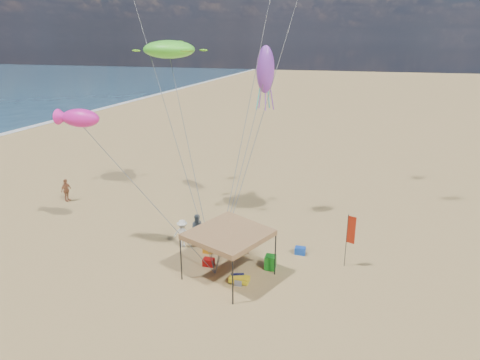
{
  "coord_description": "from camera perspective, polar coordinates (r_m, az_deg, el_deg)",
  "views": [
    {
      "loc": [
        5.72,
        -16.33,
        10.69
      ],
      "look_at": [
        0.0,
        3.0,
        4.0
      ],
      "focal_mm": 31.93,
      "sensor_mm": 36.0,
      "label": 1
    }
  ],
  "objects": [
    {
      "name": "turtle_kite",
      "position": [
        26.5,
        -9.48,
        16.83
      ],
      "size": [
        3.48,
        2.96,
        1.04
      ],
      "primitive_type": "ellipsoid",
      "rotation": [
        0.0,
        0.0,
        0.16
      ],
      "color": "#5AFF36",
      "rests_on": "ground"
    },
    {
      "name": "ground",
      "position": [
        20.33,
        -2.47,
        -13.37
      ],
      "size": [
        280.0,
        280.0,
        0.0
      ],
      "primitive_type": "plane",
      "color": "tan",
      "rests_on": "ground"
    },
    {
      "name": "person_near_c",
      "position": [
        23.21,
        -7.69,
        -7.09
      ],
      "size": [
        1.09,
        0.74,
        1.56
      ],
      "primitive_type": "imported",
      "rotation": [
        0.0,
        0.0,
        3.31
      ],
      "color": "silver",
      "rests_on": "ground"
    },
    {
      "name": "chair_green",
      "position": [
        21.18,
        4.08,
        -10.91
      ],
      "size": [
        0.5,
        0.5,
        0.7
      ],
      "primitive_type": "cube",
      "color": "#18861D",
      "rests_on": "ground"
    },
    {
      "name": "fish_kite",
      "position": [
        22.65,
        -20.54,
        7.76
      ],
      "size": [
        2.18,
        1.32,
        0.91
      ],
      "primitive_type": "ellipsoid",
      "rotation": [
        0.0,
        0.0,
        0.15
      ],
      "color": "#FF22AE",
      "rests_on": "ground"
    },
    {
      "name": "cooler_red",
      "position": [
        21.53,
        -4.21,
        -10.89
      ],
      "size": [
        0.54,
        0.38,
        0.38
      ],
      "primitive_type": "cube",
      "color": "#A60E0D",
      "rests_on": "ground"
    },
    {
      "name": "canopy_tent",
      "position": [
        19.19,
        -1.58,
        -4.53
      ],
      "size": [
        5.8,
        5.8,
        3.87
      ],
      "color": "black",
      "rests_on": "ground"
    },
    {
      "name": "chair_yellow",
      "position": [
        22.71,
        -4.24,
        -8.77
      ],
      "size": [
        0.5,
        0.5,
        0.7
      ],
      "primitive_type": "cube",
      "color": "#FFA21C",
      "rests_on": "ground"
    },
    {
      "name": "bag_navy",
      "position": [
        20.3,
        -0.34,
        -12.82
      ],
      "size": [
        0.69,
        0.54,
        0.36
      ],
      "primitive_type": "cylinder",
      "rotation": [
        0.0,
        1.57,
        0.35
      ],
      "color": "#0E123D",
      "rests_on": "ground"
    },
    {
      "name": "feather_flag",
      "position": [
        21.26,
        14.49,
        -6.83
      ],
      "size": [
        0.4,
        0.17,
        2.76
      ],
      "color": "black",
      "rests_on": "ground"
    },
    {
      "name": "cooler_blue",
      "position": [
        22.74,
        8.04,
        -9.33
      ],
      "size": [
        0.54,
        0.38,
        0.38
      ],
      "primitive_type": "cube",
      "color": "#1544AF",
      "rests_on": "ground"
    },
    {
      "name": "person_near_a",
      "position": [
        22.27,
        0.66,
        -7.89
      ],
      "size": [
        0.73,
        0.64,
        1.68
      ],
      "primitive_type": "imported",
      "rotation": [
        0.0,
        0.0,
        3.62
      ],
      "color": "tan",
      "rests_on": "ground"
    },
    {
      "name": "bag_orange",
      "position": [
        23.56,
        -4.51,
        -8.19
      ],
      "size": [
        0.54,
        0.69,
        0.36
      ],
      "primitive_type": "cylinder",
      "rotation": [
        0.0,
        1.57,
        1.22
      ],
      "color": "orange",
      "rests_on": "ground"
    },
    {
      "name": "person_far_a",
      "position": [
        31.68,
        -22.21,
        -1.26
      ],
      "size": [
        0.42,
        0.95,
        1.59
      ],
      "primitive_type": "imported",
      "rotation": [
        0.0,
        0.0,
        1.53
      ],
      "color": "#A3633E",
      "rests_on": "ground"
    },
    {
      "name": "beach_cart",
      "position": [
        20.09,
        -0.08,
        -13.11
      ],
      "size": [
        0.9,
        0.5,
        0.24
      ],
      "primitive_type": "cube",
      "color": "yellow",
      "rests_on": "ground"
    },
    {
      "name": "crate_grey",
      "position": [
        19.99,
        -0.16,
        -13.49
      ],
      "size": [
        0.34,
        0.3,
        0.28
      ],
      "primitive_type": "cube",
      "color": "gray",
      "rests_on": "ground"
    },
    {
      "name": "squid_kite",
      "position": [
        25.09,
        3.41,
        14.52
      ],
      "size": [
        1.34,
        1.34,
        2.66
      ],
      "primitive_type": "ellipsoid",
      "rotation": [
        0.0,
        0.0,
        -0.4
      ],
      "color": "#9B42D3",
      "rests_on": "ground"
    },
    {
      "name": "person_near_b",
      "position": [
        23.47,
        -5.62,
        -6.54
      ],
      "size": [
        1.0,
        0.9,
        1.68
      ],
      "primitive_type": "imported",
      "rotation": [
        0.0,
        0.0,
        0.39
      ],
      "color": "#38444D",
      "rests_on": "ground"
    }
  ]
}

